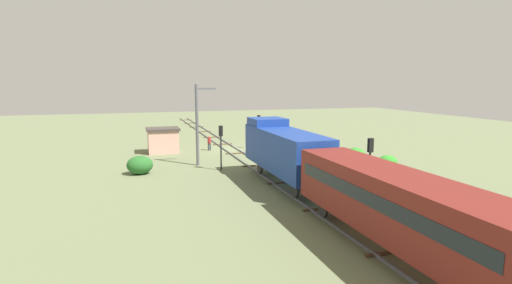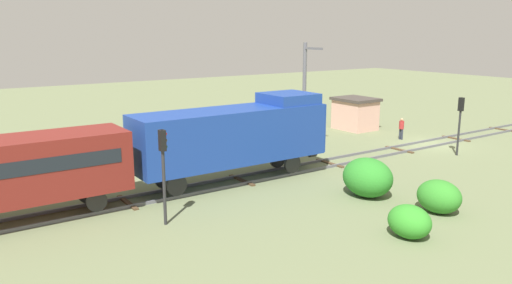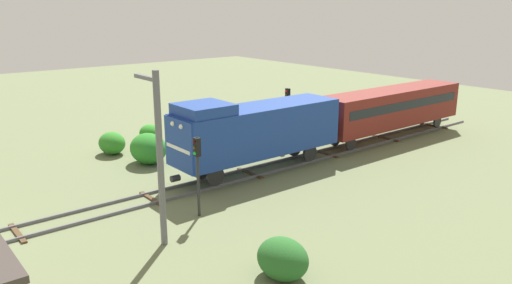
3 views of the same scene
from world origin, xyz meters
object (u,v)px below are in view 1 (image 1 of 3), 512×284
object	(u,v)px
catenary_mast	(198,123)
traffic_signal_near	(259,125)
locomotive	(284,149)
passenger_car_leading	(396,203)
traffic_signal_far	(370,158)
traffic_signal_mid	(221,139)
relay_hut	(163,140)
worker_near_track	(209,142)

from	to	relation	value
catenary_mast	traffic_signal_near	bearing A→B (deg)	-140.19
locomotive	traffic_signal_near	xyz separation A→B (m)	(-3.20, -15.82, -0.01)
passenger_car_leading	catenary_mast	bearing A→B (deg)	-77.57
traffic_signal_near	traffic_signal_far	bearing A→B (deg)	91.06
traffic_signal_near	traffic_signal_mid	bearing A→B (deg)	55.37
locomotive	catenary_mast	world-z (taller)	catenary_mast
traffic_signal_near	traffic_signal_mid	world-z (taller)	traffic_signal_mid
traffic_signal_mid	traffic_signal_far	bearing A→B (deg)	120.03
traffic_signal_near	relay_hut	xyz separation A→B (m)	(10.70, -1.06, -1.37)
traffic_signal_mid	traffic_signal_far	xyz separation A→B (m)	(-7.00, 12.11, 0.15)
worker_near_track	passenger_car_leading	bearing A→B (deg)	89.05
locomotive	catenary_mast	xyz separation A→B (m)	(4.93, -9.04, 1.22)
passenger_car_leading	traffic_signal_far	bearing A→B (deg)	-115.65
traffic_signal_mid	traffic_signal_far	distance (m)	13.99
traffic_signal_far	passenger_car_leading	bearing A→B (deg)	64.35
locomotive	passenger_car_leading	xyz separation A→B (m)	(0.00, 13.34, -0.25)
catenary_mast	worker_near_track	bearing A→B (deg)	-108.14
traffic_signal_near	relay_hut	size ratio (longest dim) A/B	1.13
traffic_signal_mid	locomotive	bearing A→B (deg)	118.48
relay_hut	locomotive	bearing A→B (deg)	113.95
passenger_car_leading	worker_near_track	size ratio (longest dim) A/B	8.24
catenary_mast	relay_hut	bearing A→B (deg)	-71.89
worker_near_track	relay_hut	world-z (taller)	relay_hut
traffic_signal_near	worker_near_track	xyz separation A→B (m)	(5.60, -0.96, -1.77)
traffic_signal_far	relay_hut	xyz separation A→B (m)	(11.10, -22.73, -1.53)
locomotive	traffic_signal_mid	world-z (taller)	locomotive
traffic_signal_mid	passenger_car_leading	bearing A→B (deg)	99.84
passenger_car_leading	traffic_signal_far	size ratio (longest dim) A/B	3.34
traffic_signal_mid	relay_hut	bearing A→B (deg)	-68.89
locomotive	traffic_signal_near	bearing A→B (deg)	-101.43
worker_near_track	traffic_signal_mid	bearing A→B (deg)	79.06
traffic_signal_far	worker_near_track	xyz separation A→B (m)	(6.00, -22.62, -1.92)
passenger_car_leading	relay_hut	size ratio (longest dim) A/B	4.00
traffic_signal_far	catenary_mast	size ratio (longest dim) A/B	0.56
traffic_signal_mid	worker_near_track	xyz separation A→B (m)	(-1.00, -10.51, -1.77)
relay_hut	traffic_signal_mid	bearing A→B (deg)	111.11
traffic_signal_mid	relay_hut	distance (m)	11.46
traffic_signal_mid	traffic_signal_far	world-z (taller)	traffic_signal_far
passenger_car_leading	relay_hut	bearing A→B (deg)	-76.06
traffic_signal_near	catenary_mast	xyz separation A→B (m)	(8.13, 6.78, 1.24)
traffic_signal_near	traffic_signal_mid	distance (m)	11.61
traffic_signal_mid	catenary_mast	size ratio (longest dim) A/B	0.53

